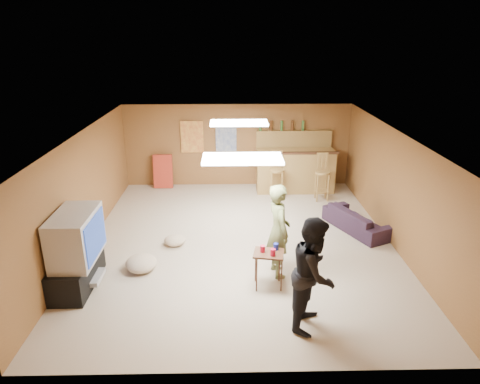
{
  "coord_description": "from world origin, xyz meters",
  "views": [
    {
      "loc": [
        -0.17,
        -7.67,
        3.94
      ],
      "look_at": [
        0.0,
        0.2,
        1.0
      ],
      "focal_mm": 32.0,
      "sensor_mm": 36.0,
      "label": 1
    }
  ],
  "objects_px": {
    "bar_counter": "(295,171)",
    "sofa": "(357,220)",
    "person_olive": "(278,231)",
    "tray_table": "(268,269)",
    "tv_body": "(76,237)",
    "person_black": "(314,273)"
  },
  "relations": [
    {
      "from": "person_black",
      "to": "sofa",
      "type": "xyz_separation_m",
      "value": [
        1.52,
        3.08,
        -0.59
      ]
    },
    {
      "from": "sofa",
      "to": "person_black",
      "type": "bearing_deg",
      "value": 128.89
    },
    {
      "from": "person_olive",
      "to": "person_black",
      "type": "xyz_separation_m",
      "value": [
        0.34,
        -1.37,
        0.0
      ]
    },
    {
      "from": "person_black",
      "to": "tray_table",
      "type": "xyz_separation_m",
      "value": [
        -0.54,
        0.97,
        -0.51
      ]
    },
    {
      "from": "bar_counter",
      "to": "sofa",
      "type": "distance_m",
      "value": 2.64
    },
    {
      "from": "person_olive",
      "to": "person_black",
      "type": "height_order",
      "value": "person_black"
    },
    {
      "from": "bar_counter",
      "to": "sofa",
      "type": "relative_size",
      "value": 1.26
    },
    {
      "from": "tv_body",
      "to": "bar_counter",
      "type": "xyz_separation_m",
      "value": [
        4.15,
        4.45,
        -0.35
      ]
    },
    {
      "from": "person_black",
      "to": "sofa",
      "type": "distance_m",
      "value": 3.48
    },
    {
      "from": "person_olive",
      "to": "tray_table",
      "type": "bearing_deg",
      "value": 141.13
    },
    {
      "from": "person_black",
      "to": "person_olive",
      "type": "bearing_deg",
      "value": 35.74
    },
    {
      "from": "bar_counter",
      "to": "person_olive",
      "type": "xyz_separation_m",
      "value": [
        -0.88,
        -4.14,
        0.27
      ]
    },
    {
      "from": "sofa",
      "to": "tray_table",
      "type": "relative_size",
      "value": 2.56
    },
    {
      "from": "person_olive",
      "to": "person_black",
      "type": "bearing_deg",
      "value": -178.84
    },
    {
      "from": "person_olive",
      "to": "tray_table",
      "type": "relative_size",
      "value": 2.64
    },
    {
      "from": "tv_body",
      "to": "tray_table",
      "type": "relative_size",
      "value": 1.77
    },
    {
      "from": "person_olive",
      "to": "person_black",
      "type": "distance_m",
      "value": 1.41
    },
    {
      "from": "tv_body",
      "to": "person_olive",
      "type": "distance_m",
      "value": 3.28
    },
    {
      "from": "person_olive",
      "to": "person_black",
      "type": "relative_size",
      "value": 0.99
    },
    {
      "from": "tv_body",
      "to": "person_black",
      "type": "distance_m",
      "value": 3.76
    },
    {
      "from": "sofa",
      "to": "bar_counter",
      "type": "bearing_deg",
      "value": -2.97
    },
    {
      "from": "bar_counter",
      "to": "tray_table",
      "type": "distance_m",
      "value": 4.67
    }
  ]
}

